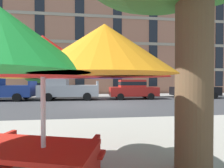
# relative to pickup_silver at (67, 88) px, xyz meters

# --- Properties ---
(ground_plane) EXTENTS (120.00, 120.00, 0.00)m
(ground_plane) POSITION_rel_pickup_silver_xyz_m (3.05, -3.70, -1.03)
(ground_plane) COLOR #38383A
(sidewalk_far) EXTENTS (56.00, 3.60, 0.12)m
(sidewalk_far) POSITION_rel_pickup_silver_xyz_m (3.05, 3.10, -0.97)
(sidewalk_far) COLOR gray
(sidewalk_far) RESTS_ON ground
(apartment_building) EXTENTS (36.77, 12.08, 19.20)m
(apartment_building) POSITION_rel_pickup_silver_xyz_m (3.05, 11.29, 8.57)
(apartment_building) COLOR #A87056
(apartment_building) RESTS_ON ground
(pickup_silver) EXTENTS (5.10, 2.12, 2.20)m
(pickup_silver) POSITION_rel_pickup_silver_xyz_m (0.00, 0.00, 0.00)
(pickup_silver) COLOR #A8AAB2
(pickup_silver) RESTS_ON ground
(sedan_red) EXTENTS (4.40, 1.98, 1.78)m
(sedan_red) POSITION_rel_pickup_silver_xyz_m (5.99, -0.00, -0.08)
(sedan_red) COLOR #B21E19
(sedan_red) RESTS_ON ground
(sedan_black) EXTENTS (4.40, 1.98, 1.78)m
(sedan_black) POSITION_rel_pickup_silver_xyz_m (12.11, -0.00, -0.08)
(sedan_black) COLOR black
(sedan_black) RESTS_ON ground
(street_tree_left) EXTENTS (2.83, 2.81, 4.31)m
(street_tree_left) POSITION_rel_pickup_silver_xyz_m (-3.69, 3.12, 1.87)
(street_tree_left) COLOR brown
(street_tree_left) RESTS_ON ground
(patio_umbrella) EXTENTS (3.34, 3.34, 2.21)m
(patio_umbrella) POSITION_rel_pickup_silver_xyz_m (1.63, -12.70, 0.89)
(patio_umbrella) COLOR silver
(patio_umbrella) RESTS_ON ground
(picnic_table) EXTENTS (2.15, 1.96, 0.77)m
(picnic_table) POSITION_rel_pickup_silver_xyz_m (1.41, -12.62, -0.54)
(picnic_table) COLOR red
(picnic_table) RESTS_ON ground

